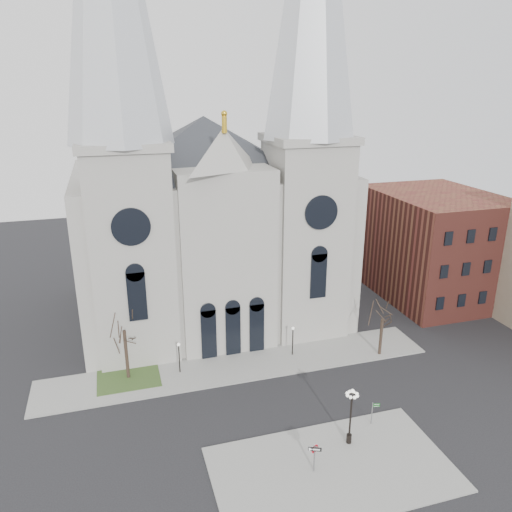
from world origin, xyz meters
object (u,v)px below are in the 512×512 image
object	(u,v)px
globe_lamp	(351,409)
one_way_sign	(315,454)
stop_sign	(314,451)
street_name_sign	(373,411)

from	to	relation	value
globe_lamp	one_way_sign	world-z (taller)	globe_lamp
globe_lamp	stop_sign	bearing A→B (deg)	-154.12
one_way_sign	stop_sign	bearing A→B (deg)	91.96
stop_sign	one_way_sign	world-z (taller)	one_way_sign
globe_lamp	one_way_sign	bearing A→B (deg)	-151.83
one_way_sign	street_name_sign	world-z (taller)	one_way_sign
street_name_sign	globe_lamp	bearing A→B (deg)	-139.78
street_name_sign	one_way_sign	bearing A→B (deg)	-139.72
globe_lamp	street_name_sign	bearing A→B (deg)	28.07
globe_lamp	street_name_sign	distance (m)	3.87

